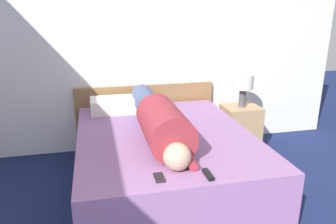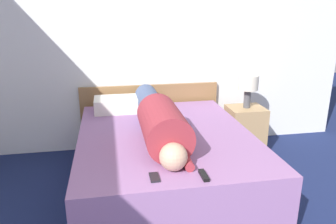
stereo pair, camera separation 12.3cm
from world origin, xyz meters
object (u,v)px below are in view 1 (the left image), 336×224
at_px(bed, 164,162).
at_px(tv_remote, 208,174).
at_px(cell_phone, 159,178).
at_px(nightstand, 240,128).
at_px(pillow_near_headboard, 118,105).
at_px(table_lamp, 243,84).
at_px(person_lying, 158,119).

xyz_separation_m(bed, tv_remote, (0.12, -0.87, 0.31)).
height_order(tv_remote, cell_phone, tv_remote).
height_order(bed, nightstand, bed).
relative_size(pillow_near_headboard, cell_phone, 4.55).
height_order(nightstand, tv_remote, tv_remote).
relative_size(nightstand, table_lamp, 1.45).
distance_m(table_lamp, cell_phone, 2.04).
bearing_deg(tv_remote, table_lamp, 57.75).
distance_m(nightstand, pillow_near_headboard, 1.53).
bearing_deg(tv_remote, pillow_near_headboard, 106.58).
relative_size(nightstand, cell_phone, 4.36).
xyz_separation_m(nightstand, pillow_near_headboard, (-1.48, 0.06, 0.38)).
xyz_separation_m(bed, person_lying, (-0.07, -0.05, 0.45)).
bearing_deg(bed, person_lying, -145.25).
bearing_deg(table_lamp, cell_phone, -131.00).
distance_m(bed, pillow_near_headboard, 0.92).
height_order(person_lying, cell_phone, person_lying).
relative_size(bed, pillow_near_headboard, 3.37).
distance_m(table_lamp, person_lying, 1.40).
relative_size(nightstand, person_lying, 0.32).
bearing_deg(person_lying, cell_phone, -101.02).
distance_m(person_lying, pillow_near_headboard, 0.86).
bearing_deg(cell_phone, tv_remote, -7.53).
relative_size(bed, cell_phone, 15.36).
bearing_deg(table_lamp, pillow_near_headboard, 177.81).
xyz_separation_m(bed, table_lamp, (1.11, 0.70, 0.55)).
bearing_deg(nightstand, person_lying, -147.55).
xyz_separation_m(nightstand, table_lamp, (-0.00, 0.00, 0.56)).
bearing_deg(nightstand, tv_remote, -122.25).
height_order(pillow_near_headboard, cell_phone, pillow_near_headboard).
height_order(bed, table_lamp, table_lamp).
distance_m(nightstand, cell_phone, 2.05).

